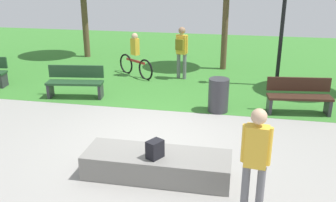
% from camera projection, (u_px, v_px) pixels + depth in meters
% --- Properties ---
extents(ground_plane, '(28.00, 28.00, 0.00)m').
position_uv_depth(ground_plane, '(152.00, 140.00, 8.17)').
color(ground_plane, gray).
extents(grass_lawn, '(26.60, 12.22, 0.01)m').
position_uv_depth(grass_lawn, '(196.00, 58.00, 15.46)').
color(grass_lawn, '#387A2D').
rests_on(grass_lawn, ground_plane).
extents(concrete_ledge, '(2.61, 0.86, 0.45)m').
position_uv_depth(concrete_ledge, '(157.00, 165.00, 6.68)').
color(concrete_ledge, gray).
rests_on(concrete_ledge, ground_plane).
extents(backpack_on_ledge, '(0.31, 0.34, 0.32)m').
position_uv_depth(backpack_on_ledge, '(155.00, 149.00, 6.42)').
color(backpack_on_ledge, black).
rests_on(backpack_on_ledge, concrete_ledge).
extents(skater_performing_trick, '(0.43, 0.24, 1.73)m').
position_uv_depth(skater_performing_trick, '(256.00, 155.00, 5.35)').
color(skater_performing_trick, slate).
rests_on(skater_performing_trick, ground_plane).
extents(park_bench_far_left, '(1.64, 0.66, 0.91)m').
position_uv_depth(park_bench_far_left, '(299.00, 95.00, 9.53)').
color(park_bench_far_left, '#331E14').
rests_on(park_bench_far_left, ground_plane).
extents(park_bench_center_lawn, '(1.65, 0.69, 0.91)m').
position_uv_depth(park_bench_center_lawn, '(75.00, 81.00, 10.72)').
color(park_bench_center_lawn, '#1E4223').
rests_on(park_bench_center_lawn, ground_plane).
extents(trash_bin, '(0.53, 0.53, 0.88)m').
position_uv_depth(trash_bin, '(218.00, 95.00, 9.65)').
color(trash_bin, '#333338').
rests_on(trash_bin, ground_plane).
extents(pedestrian_with_backpack, '(0.42, 0.40, 1.74)m').
position_uv_depth(pedestrian_with_backpack, '(181.00, 48.00, 12.31)').
color(pedestrian_with_backpack, slate).
rests_on(pedestrian_with_backpack, ground_plane).
extents(cyclist_on_bicycle, '(1.50, 1.13, 1.52)m').
position_uv_depth(cyclist_on_bicycle, '(135.00, 58.00, 12.76)').
color(cyclist_on_bicycle, black).
rests_on(cyclist_on_bicycle, ground_plane).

